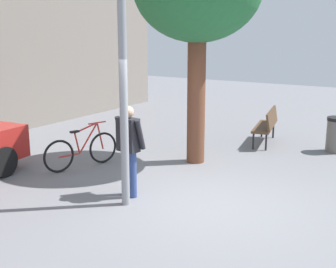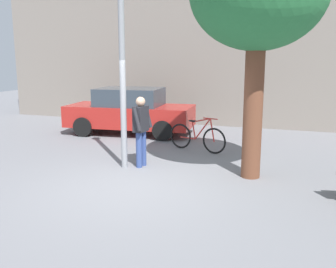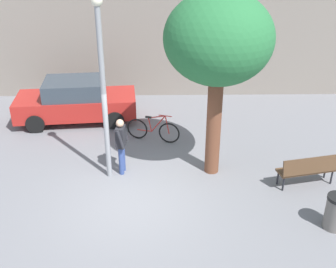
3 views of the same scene
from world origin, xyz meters
name	(u,v)px [view 1 (image 1 of 3)]	position (x,y,z in m)	size (l,w,h in m)	color
ground_plane	(208,204)	(0.00, 0.00, 0.00)	(36.00, 36.00, 0.00)	slate
lamppost	(122,39)	(-0.77, 1.21, 2.81)	(0.28, 0.28, 4.95)	gray
person_by_lamppost	(128,145)	(-0.41, 1.40, 0.97)	(0.34, 0.62, 1.67)	#334784
park_bench	(268,123)	(4.65, 0.61, 0.55)	(1.66, 0.79, 0.92)	#513823
bicycle_red	(82,150)	(0.45, 3.33, 0.38)	(1.74, 0.59, 0.97)	black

